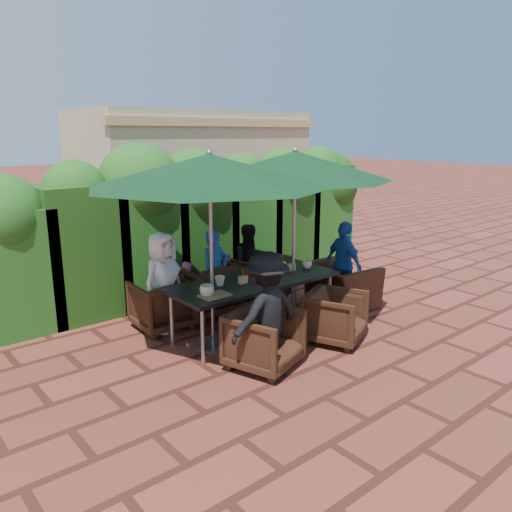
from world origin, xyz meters
TOP-DOWN VIEW (x-y plane):
  - ground at (0.00, 0.00)m, footprint 80.00×80.00m
  - dining_table at (0.00, 0.13)m, footprint 2.37×0.90m
  - umbrella_left at (-0.71, 0.11)m, footprint 2.92×2.92m
  - umbrella_right at (0.69, 0.11)m, footprint 2.63×2.63m
  - chair_far_left at (-0.88, 1.07)m, footprint 0.77×0.73m
  - chair_far_mid at (-0.07, 1.16)m, footprint 0.85×0.79m
  - chair_far_right at (0.89, 1.14)m, footprint 0.94×0.90m
  - chair_near_left at (-0.59, -0.74)m, footprint 0.91×0.88m
  - chair_near_right at (0.61, -0.76)m, footprint 0.91×0.89m
  - chair_end_right at (1.71, 0.10)m, footprint 0.77×1.08m
  - adult_far_left at (-0.88, 1.02)m, footprint 0.76×0.57m
  - adult_far_mid at (0.02, 1.07)m, footprint 0.51×0.44m
  - adult_far_right at (0.75, 1.14)m, footprint 0.69×0.55m
  - adult_near_left at (-0.63, -0.82)m, footprint 0.90×0.42m
  - adult_end_right at (1.77, 0.10)m, footprint 0.54×0.85m
  - child_left at (-0.37, 1.21)m, footprint 0.30×0.25m
  - child_right at (0.37, 1.24)m, footprint 0.35×0.31m
  - pedestrian_a at (1.37, 4.25)m, footprint 1.66×0.61m
  - pedestrian_b at (2.63, 4.41)m, footprint 0.93×0.58m
  - pedestrian_c at (3.50, 4.42)m, footprint 1.15×0.89m
  - cup_a at (-0.88, -0.03)m, footprint 0.17×0.17m
  - cup_b at (-0.52, 0.21)m, footprint 0.13×0.13m
  - cup_c at (0.13, -0.11)m, footprint 0.14×0.14m
  - cup_d at (0.56, 0.23)m, footprint 0.14×0.14m
  - cup_e at (0.94, 0.09)m, footprint 0.14×0.14m
  - ketchup_bottle at (-0.09, 0.18)m, footprint 0.04×0.04m
  - sauce_bottle at (-0.15, 0.19)m, footprint 0.04×0.04m
  - serving_tray at (-0.81, -0.09)m, footprint 0.35×0.25m
  - number_block_left at (-0.23, 0.10)m, footprint 0.12×0.06m
  - number_block_right at (0.68, 0.15)m, footprint 0.12×0.06m
  - hedge_wall at (-0.14, 2.32)m, footprint 9.10×1.60m
  - building at (3.50, 6.99)m, footprint 6.20×3.08m

SIDE VIEW (x-z plane):
  - ground at x=0.00m, z-range 0.00..0.00m
  - chair_near_right at x=0.61m, z-range 0.00..0.73m
  - chair_near_left at x=-0.59m, z-range 0.00..0.75m
  - chair_far_left at x=-0.88m, z-range 0.00..0.76m
  - chair_far_right at x=0.89m, z-range 0.00..0.83m
  - child_left at x=-0.37m, z-range 0.00..0.84m
  - child_right at x=0.37m, z-range 0.00..0.84m
  - chair_far_mid at x=-0.07m, z-range 0.00..0.85m
  - chair_end_right at x=1.71m, z-range 0.00..0.89m
  - adult_far_right at x=0.75m, z-range 0.00..1.26m
  - adult_far_mid at x=0.02m, z-range 0.00..1.28m
  - adult_end_right at x=1.77m, z-range 0.00..1.34m
  - dining_table at x=0.00m, z-range 0.30..1.05m
  - adult_far_left at x=-0.88m, z-range 0.00..1.37m
  - adult_near_left at x=-0.63m, z-range 0.00..1.39m
  - serving_tray at x=-0.81m, z-range 0.75..0.77m
  - number_block_left at x=-0.23m, z-range 0.75..0.85m
  - number_block_right at x=0.68m, z-range 0.75..0.85m
  - cup_e at x=0.94m, z-range 0.75..0.86m
  - cup_c at x=0.13m, z-range 0.75..0.86m
  - cup_b at x=-0.52m, z-range 0.75..0.88m
  - pedestrian_c at x=3.50m, z-range 0.00..1.63m
  - cup_d at x=0.56m, z-range 0.75..0.88m
  - cup_a at x=-0.88m, z-range 0.75..0.89m
  - ketchup_bottle at x=-0.09m, z-range 0.75..0.92m
  - sauce_bottle at x=-0.15m, z-range 0.75..0.92m
  - pedestrian_a at x=1.37m, z-range 0.00..1.77m
  - pedestrian_b at x=2.63m, z-range 0.00..1.91m
  - hedge_wall at x=-0.14m, z-range 0.10..2.61m
  - building at x=3.50m, z-range 0.01..3.21m
  - umbrella_right at x=0.69m, z-range 0.98..3.44m
  - umbrella_left at x=-0.71m, z-range 0.98..3.44m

